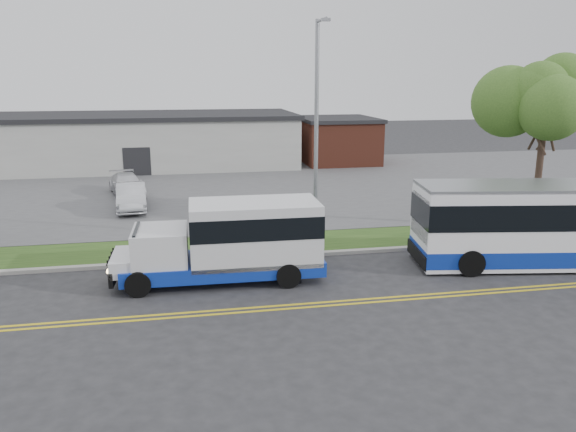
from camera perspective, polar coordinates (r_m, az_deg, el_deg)
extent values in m
plane|color=#28282B|center=(22.17, -3.14, -5.29)|extent=(140.00, 140.00, 0.00)
cube|color=gold|center=(18.62, -1.52, -9.14)|extent=(70.00, 0.12, 0.01)
cube|color=gold|center=(18.35, -1.37, -9.50)|extent=(70.00, 0.12, 0.01)
cube|color=#9E9B93|center=(23.18, -3.51, -4.23)|extent=(80.00, 0.30, 0.15)
cube|color=#244416|center=(24.89, -4.04, -3.00)|extent=(80.00, 3.30, 0.10)
cube|color=#4C4C4F|center=(38.54, -6.56, 3.06)|extent=(80.00, 25.00, 0.10)
cube|color=#9E9E99|center=(48.16, -14.76, 7.23)|extent=(25.00, 10.00, 4.00)
cube|color=black|center=(47.96, -14.92, 9.81)|extent=(25.40, 10.40, 0.35)
cube|color=black|center=(43.37, -15.08, 5.30)|extent=(2.00, 0.15, 2.20)
cube|color=brown|center=(48.90, 5.00, 7.50)|extent=(6.00, 7.00, 3.60)
cube|color=black|center=(48.72, 5.05, 9.77)|extent=(6.30, 7.30, 0.30)
cylinder|color=#37261E|center=(29.45, 24.04, 3.34)|extent=(0.32, 0.32, 4.76)
ellipsoid|color=#375A1F|center=(29.07, 24.79, 10.59)|extent=(5.20, 5.20, 4.42)
cylinder|color=gray|center=(24.36, 2.88, 8.18)|extent=(0.18, 0.18, 9.50)
cylinder|color=gray|center=(23.65, 3.45, 19.28)|extent=(0.12, 1.40, 0.12)
cube|color=gray|center=(23.02, 3.87, 19.29)|extent=(0.35, 0.18, 0.12)
cube|color=#0E2B99|center=(20.83, -6.56, -4.96)|extent=(7.26, 2.59, 0.53)
cube|color=silver|center=(20.55, -3.41, -1.59)|extent=(4.71, 2.53, 2.23)
cube|color=black|center=(20.46, -3.43, -0.59)|extent=(4.74, 2.58, 0.80)
cube|color=silver|center=(20.59, -12.83, -2.98)|extent=(1.96, 2.32, 1.27)
cube|color=black|center=(20.60, -15.08, -2.49)|extent=(0.15, 2.02, 0.95)
cube|color=silver|center=(20.85, -15.96, -4.48)|extent=(1.11, 2.20, 0.58)
cube|color=black|center=(21.02, -17.20, -5.35)|extent=(0.20, 2.18, 0.53)
sphere|color=#FFD88C|center=(20.19, -17.68, -5.38)|extent=(0.22, 0.22, 0.21)
sphere|color=#FFD88C|center=(21.69, -17.13, -4.00)|extent=(0.22, 0.22, 0.21)
cylinder|color=black|center=(19.88, -14.99, -6.73)|extent=(0.90, 0.32, 0.89)
cylinder|color=black|center=(22.03, -14.48, -4.64)|extent=(0.90, 0.32, 0.89)
cylinder|color=black|center=(20.03, 0.04, -6.07)|extent=(0.90, 0.32, 0.89)
cylinder|color=black|center=(22.16, -0.96, -4.06)|extent=(0.90, 0.32, 0.89)
cube|color=white|center=(24.70, 26.37, -0.77)|extent=(11.93, 4.41, 3.07)
cube|color=#0E2B99|center=(24.96, 26.10, -3.12)|extent=(11.96, 4.44, 0.64)
cube|color=black|center=(24.57, 26.51, 0.55)|extent=(11.98, 4.46, 1.01)
cube|color=black|center=(22.45, 13.37, -0.05)|extent=(0.48, 2.43, 1.70)
cube|color=black|center=(22.85, 12.97, -3.79)|extent=(0.53, 2.64, 0.53)
cube|color=gray|center=(24.38, 26.76, 2.78)|extent=(11.93, 4.41, 0.13)
cylinder|color=black|center=(22.22, 18.09, -4.57)|extent=(1.06, 0.49, 1.02)
cylinder|color=black|center=(24.47, 16.13, -2.72)|extent=(1.06, 0.49, 1.02)
imported|color=silver|center=(32.29, -15.63, 1.91)|extent=(1.89, 4.55, 1.46)
imported|color=silver|center=(36.57, -16.07, 3.12)|extent=(2.77, 4.74, 1.29)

